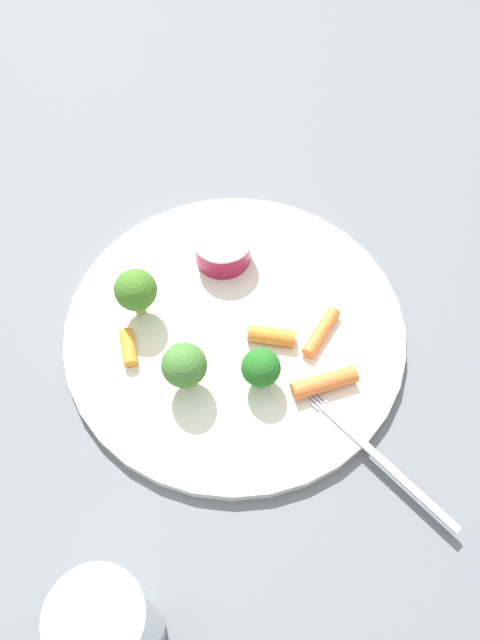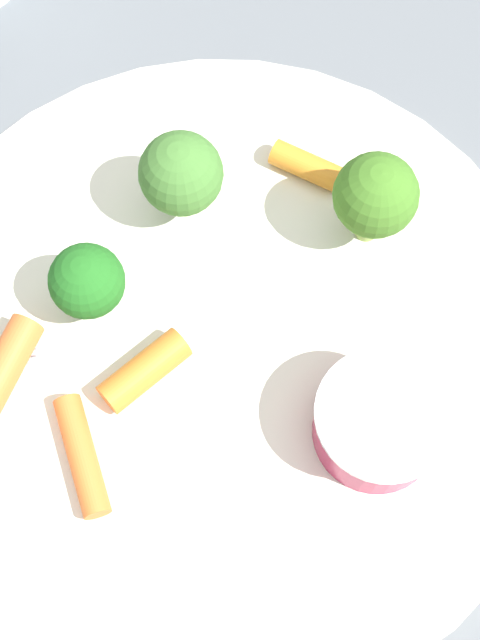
# 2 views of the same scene
# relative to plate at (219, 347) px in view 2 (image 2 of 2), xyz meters

# --- Properties ---
(ground_plane) EXTENTS (2.40, 2.40, 0.00)m
(ground_plane) POSITION_rel_plate_xyz_m (0.00, 0.00, -0.01)
(ground_plane) COLOR slate
(plate) EXTENTS (0.32, 0.32, 0.01)m
(plate) POSITION_rel_plate_xyz_m (0.00, 0.00, 0.00)
(plate) COLOR silver
(plate) RESTS_ON ground_plane
(sauce_cup) EXTENTS (0.06, 0.06, 0.03)m
(sauce_cup) POSITION_rel_plate_xyz_m (0.02, 0.08, 0.02)
(sauce_cup) COLOR #9D1A3F
(sauce_cup) RESTS_ON plate
(broccoli_floret_0) EXTENTS (0.03, 0.03, 0.04)m
(broccoli_floret_0) POSITION_rel_plate_xyz_m (0.00, -0.06, 0.03)
(broccoli_floret_0) COLOR #84B65C
(broccoli_floret_0) RESTS_ON plate
(broccoli_floret_1) EXTENTS (0.04, 0.04, 0.06)m
(broccoli_floret_1) POSITION_rel_plate_xyz_m (-0.08, 0.05, 0.04)
(broccoli_floret_1) COLOR #95B557
(broccoli_floret_1) RESTS_ON plate
(broccoli_floret_2) EXTENTS (0.04, 0.04, 0.05)m
(broccoli_floret_2) POSITION_rel_plate_xyz_m (-0.06, -0.04, 0.04)
(broccoli_floret_2) COLOR #8AAD5C
(broccoli_floret_2) RESTS_ON plate
(carrot_stick_0) EXTENTS (0.04, 0.04, 0.02)m
(carrot_stick_0) POSITION_rel_plate_xyz_m (0.03, -0.03, 0.01)
(carrot_stick_0) COLOR orange
(carrot_stick_0) RESTS_ON plate
(carrot_stick_2) EXTENTS (0.05, 0.04, 0.01)m
(carrot_stick_2) POSITION_rel_plate_xyz_m (0.07, -0.04, 0.01)
(carrot_stick_2) COLOR orange
(carrot_stick_2) RESTS_ON plate
(carrot_stick_3) EXTENTS (0.02, 0.04, 0.01)m
(carrot_stick_3) POSITION_rel_plate_xyz_m (-0.10, 0.01, 0.01)
(carrot_stick_3) COLOR orange
(carrot_stick_3) RESTS_ON plate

